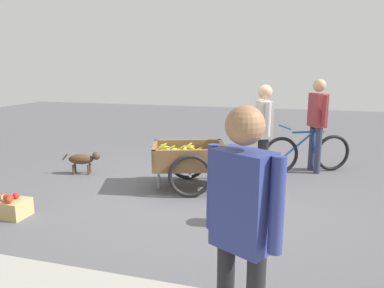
% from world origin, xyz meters
% --- Properties ---
extents(ground_plane, '(24.00, 24.00, 0.00)m').
position_xyz_m(ground_plane, '(0.00, 0.00, 0.00)').
color(ground_plane, '#56565B').
extents(fruit_cart, '(1.81, 1.26, 0.72)m').
position_xyz_m(fruit_cart, '(0.19, -0.37, 0.44)').
color(fruit_cart, brown).
rests_on(fruit_cart, ground).
extents(vendor_person, '(0.30, 0.52, 1.59)m').
position_xyz_m(vendor_person, '(-0.90, -0.75, 0.95)').
color(vendor_person, black).
rests_on(vendor_person, ground).
extents(bicycle, '(1.51, 0.81, 0.85)m').
position_xyz_m(bicycle, '(-1.59, -1.78, 0.35)').
color(bicycle, black).
rests_on(bicycle, ground).
extents(cyclist_person, '(0.33, 0.55, 1.65)m').
position_xyz_m(cyclist_person, '(-1.72, -1.85, 0.99)').
color(cyclist_person, '#333851').
rests_on(cyclist_person, ground).
extents(dog, '(0.66, 0.29, 0.40)m').
position_xyz_m(dog, '(2.18, -0.57, 0.27)').
color(dog, '#4C3823').
rests_on(dog, ground).
extents(plastic_bucket, '(0.25, 0.25, 0.27)m').
position_xyz_m(plastic_bucket, '(-0.59, 0.81, 0.14)').
color(plastic_bucket, orange).
rests_on(plastic_bucket, ground).
extents(mixed_fruit_crate, '(0.44, 0.32, 0.31)m').
position_xyz_m(mixed_fruit_crate, '(2.04, 1.33, 0.13)').
color(mixed_fruit_crate, tan).
rests_on(mixed_fruit_crate, ground).
extents(bystander_person, '(0.47, 0.34, 1.65)m').
position_xyz_m(bystander_person, '(-1.09, 2.89, 0.99)').
color(bystander_person, black).
rests_on(bystander_person, ground).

